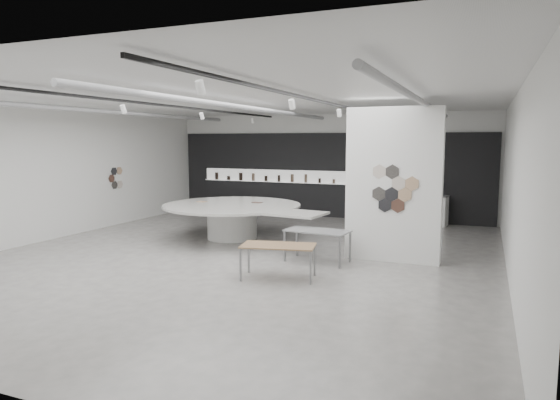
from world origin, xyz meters
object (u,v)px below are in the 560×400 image
at_px(partition_column, 393,185).
at_px(sample_table_stone, 317,233).
at_px(kitchen_counter, 420,210).
at_px(display_island, 234,216).
at_px(sample_table_wood, 278,247).

xyz_separation_m(partition_column, sample_table_stone, (-1.59, -0.80, -1.11)).
height_order(partition_column, kitchen_counter, partition_column).
bearing_deg(sample_table_stone, kitchen_counter, 76.02).
bearing_deg(sample_table_stone, display_island, 150.97).
bearing_deg(sample_table_wood, display_island, 129.64).
distance_m(sample_table_wood, kitchen_counter, 8.19).
bearing_deg(kitchen_counter, partition_column, -83.89).
bearing_deg(display_island, partition_column, -4.02).
relative_size(partition_column, sample_table_wood, 2.22).
relative_size(display_island, sample_table_stone, 3.44).
height_order(display_island, kitchen_counter, kitchen_counter).
bearing_deg(kitchen_counter, sample_table_stone, -98.03).
xyz_separation_m(partition_column, kitchen_counter, (-0.02, 5.52, -1.29)).
height_order(sample_table_stone, kitchen_counter, kitchen_counter).
bearing_deg(sample_table_stone, sample_table_wood, -100.25).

